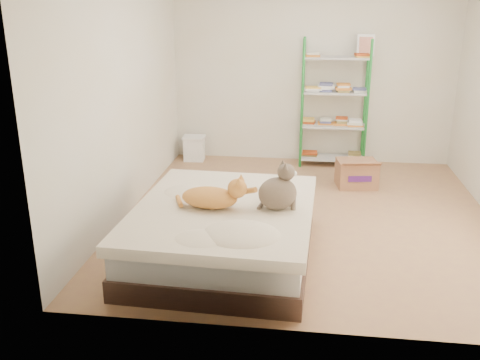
% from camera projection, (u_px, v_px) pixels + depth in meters
% --- Properties ---
extents(room, '(3.81, 4.21, 2.61)m').
position_uv_depth(room, '(312.00, 93.00, 5.23)').
color(room, '#AC8352').
rests_on(room, ground).
extents(bed, '(1.58, 1.94, 0.48)m').
position_uv_depth(bed, '(224.00, 231.00, 4.68)').
color(bed, brown).
rests_on(bed, ground).
extents(orange_cat, '(0.59, 0.35, 0.23)m').
position_uv_depth(orange_cat, '(209.00, 195.00, 4.53)').
color(orange_cat, '#DD8E4E').
rests_on(orange_cat, bed).
extents(grey_cat, '(0.43, 0.39, 0.40)m').
position_uv_depth(grey_cat, '(278.00, 186.00, 4.47)').
color(grey_cat, '#866F57').
rests_on(grey_cat, bed).
extents(shelf_unit, '(0.91, 0.36, 1.74)m').
position_uv_depth(shelf_unit, '(334.00, 105.00, 7.11)').
color(shelf_unit, '#258E38').
rests_on(shelf_unit, ground).
extents(cardboard_box, '(0.51, 0.50, 0.38)m').
position_uv_depth(cardboard_box, '(356.00, 173.00, 6.48)').
color(cardboard_box, brown).
rests_on(cardboard_box, ground).
extents(white_bin, '(0.32, 0.28, 0.35)m').
position_uv_depth(white_bin, '(194.00, 148.00, 7.53)').
color(white_bin, white).
rests_on(white_bin, ground).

